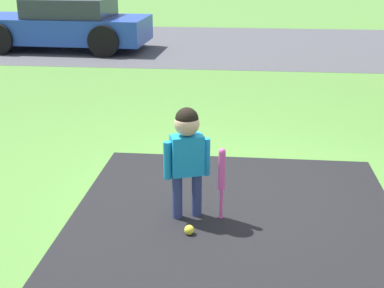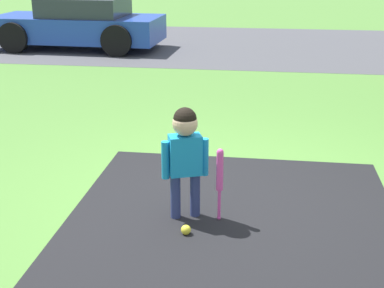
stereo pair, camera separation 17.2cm
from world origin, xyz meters
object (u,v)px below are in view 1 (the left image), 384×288
child (187,148)px  parked_car (65,25)px  sports_ball (189,230)px  baseball_bat (222,174)px

child → parked_car: bearing=94.5°
sports_ball → parked_car: bearing=114.5°
child → parked_car: parked_car is taller
parked_car → child: bearing=117.1°
child → sports_ball: 0.67m
child → sports_ball: bearing=-100.9°
child → parked_car: 8.77m
baseball_bat → sports_ball: size_ratio=7.91×
sports_ball → parked_car: size_ratio=0.02×
sports_ball → baseball_bat: bearing=50.7°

